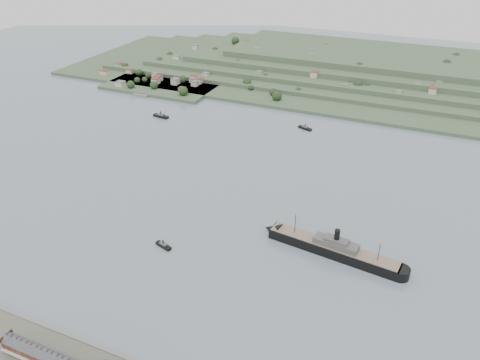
% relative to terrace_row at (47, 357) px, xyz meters
% --- Properties ---
extents(ground, '(1400.00, 1400.00, 0.00)m').
position_rel_terrace_row_xyz_m(ground, '(10.00, 168.02, -6.84)').
color(ground, slate).
rests_on(ground, ground).
extents(terrace_row, '(55.60, 9.80, 11.07)m').
position_rel_terrace_row_xyz_m(terrace_row, '(0.00, 0.00, 0.00)').
color(terrace_row, '#412017').
rests_on(terrace_row, ground).
extents(far_peninsula, '(760.00, 309.00, 30.00)m').
position_rel_terrace_row_xyz_m(far_peninsula, '(37.91, 561.12, 5.04)').
color(far_peninsula, '#3B5237').
rests_on(far_peninsula, ground).
extents(steamship, '(106.04, 24.76, 25.47)m').
position_rel_terrace_row_xyz_m(steamship, '(110.93, 151.66, -2.14)').
color(steamship, black).
rests_on(steamship, ground).
extents(tugboat, '(13.81, 7.22, 6.01)m').
position_rel_terrace_row_xyz_m(tugboat, '(1.28, 110.99, -5.38)').
color(tugboat, black).
rests_on(tugboat, ground).
extents(ferry_west, '(20.34, 8.35, 7.40)m').
position_rel_terrace_row_xyz_m(ferry_west, '(-131.64, 320.39, -5.06)').
color(ferry_west, black).
rests_on(ferry_west, ground).
extents(ferry_east, '(16.89, 10.01, 6.13)m').
position_rel_terrace_row_xyz_m(ferry_east, '(32.75, 354.63, -5.37)').
color(ferry_east, black).
rests_on(ferry_east, ground).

